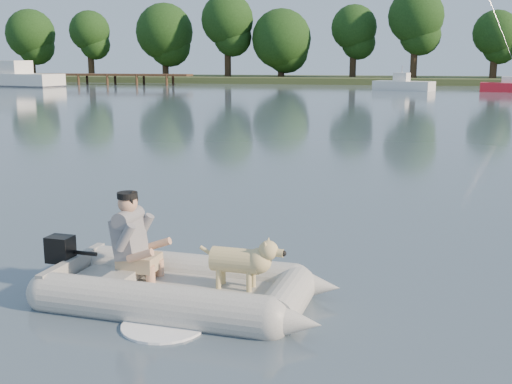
% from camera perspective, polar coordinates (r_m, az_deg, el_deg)
% --- Properties ---
extents(water, '(160.00, 160.00, 0.00)m').
position_cam_1_polar(water, '(7.50, -4.82, -8.30)').
color(water, slate).
rests_on(water, ground).
extents(shore_bank, '(160.00, 12.00, 0.70)m').
position_cam_1_polar(shore_bank, '(68.79, 10.61, 9.73)').
color(shore_bank, '#47512D').
rests_on(shore_bank, water).
extents(dock, '(18.00, 2.00, 1.04)m').
position_cam_1_polar(dock, '(65.13, -13.56, 9.73)').
color(dock, '#4C331E').
rests_on(dock, water).
extents(treeline, '(84.66, 7.35, 9.27)m').
position_cam_1_polar(treeline, '(67.94, 15.73, 13.73)').
color(treeline, '#332316').
rests_on(treeline, shore_bank).
extents(dinghy, '(4.33, 3.02, 1.25)m').
position_cam_1_polar(dinghy, '(6.87, -6.56, -5.62)').
color(dinghy, '#989893').
rests_on(dinghy, water).
extents(man, '(0.69, 0.61, 0.97)m').
position_cam_1_polar(man, '(7.12, -11.09, -3.69)').
color(man, slate).
rests_on(man, dinghy).
extents(dog, '(0.86, 0.36, 0.56)m').
position_cam_1_polar(dog, '(6.73, -1.81, -6.47)').
color(dog, tan).
rests_on(dog, dinghy).
extents(outboard_motor, '(0.39, 0.29, 0.71)m').
position_cam_1_polar(outboard_motor, '(7.63, -16.92, -6.21)').
color(outboard_motor, black).
rests_on(outboard_motor, dinghy).
extents(cabin_cruiser, '(9.31, 5.00, 2.73)m').
position_cam_1_polar(cabin_cruiser, '(62.83, -20.41, 9.84)').
color(cabin_cruiser, white).
rests_on(cabin_cruiser, water).
extents(motorboat, '(5.18, 3.56, 2.05)m').
position_cam_1_polar(motorboat, '(53.15, 13.01, 9.79)').
color(motorboat, white).
rests_on(motorboat, water).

